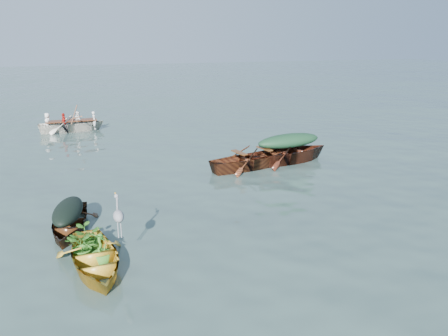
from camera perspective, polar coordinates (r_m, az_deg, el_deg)
The scene contains 13 objects.
ground at distance 11.29m, azimuth 0.31°, elevation -6.94°, with size 140.00×140.00×0.00m, color #384F4B.
yellow_dinghy at distance 9.50m, azimuth -16.42°, elevation -12.53°, with size 1.39×3.20×0.87m, color gold.
dark_covered_boat at distance 11.40m, azimuth -19.45°, elevation -7.74°, with size 1.18×3.18×0.76m, color #42250F.
green_tarp_boat at distance 16.65m, azimuth 8.35°, elevation 0.73°, with size 1.50×4.82×1.15m, color #4C1E11.
open_wooden_boat at distance 15.79m, azimuth 3.64°, elevation -0.01°, with size 1.41×4.52×1.06m, color brown.
rowed_boat at distance 23.26m, azimuth -19.19°, elevation 4.53°, with size 1.32×4.40×1.06m, color silver.
dark_tarp_cover at distance 11.18m, azimuth -19.74°, elevation -5.01°, with size 0.65×1.75×0.40m, color black.
green_tarp_cover at distance 16.45m, azimuth 8.47°, elevation 3.54°, with size 0.82×2.65×0.52m, color #193D26.
thwart_benches at distance 15.64m, azimuth 3.67°, elevation 1.93°, with size 0.84×2.26×0.04m, color #4B2911, non-canonical shape.
heron at distance 9.22m, azimuth -13.54°, elevation -7.01°, with size 0.28×0.40×0.92m, color gray, non-canonical shape.
dinghy_weeds at distance 9.67m, azimuth -17.14°, elevation -7.19°, with size 0.70×0.90×0.60m, color #2E651A.
rowers at distance 23.10m, azimuth -19.41°, elevation 6.73°, with size 1.19×3.08×0.76m, color silver.
oars at distance 23.15m, azimuth -19.32°, elevation 5.88°, with size 2.60×0.60×0.06m, color #9B5A3B, non-canonical shape.
Camera 1 is at (-3.60, -9.70, 4.53)m, focal length 35.00 mm.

